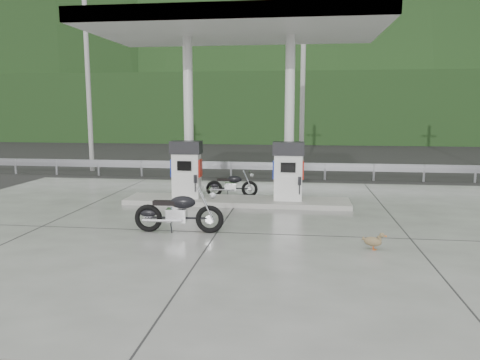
# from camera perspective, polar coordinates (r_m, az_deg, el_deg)

# --- Properties ---
(ground) EXTENTS (160.00, 160.00, 0.00)m
(ground) POSITION_cam_1_polar(r_m,az_deg,el_deg) (12.30, -1.99, -5.28)
(ground) COLOR black
(ground) RESTS_ON ground
(forecourt_apron) EXTENTS (18.00, 14.00, 0.02)m
(forecourt_apron) POSITION_cam_1_polar(r_m,az_deg,el_deg) (12.30, -1.99, -5.24)
(forecourt_apron) COLOR slate
(forecourt_apron) RESTS_ON ground
(pump_island) EXTENTS (7.00, 1.40, 0.15)m
(pump_island) POSITION_cam_1_polar(r_m,az_deg,el_deg) (14.70, -0.41, -2.59)
(pump_island) COLOR gray
(pump_island) RESTS_ON forecourt_apron
(gas_pump_left) EXTENTS (0.95, 0.55, 1.80)m
(gas_pump_left) POSITION_cam_1_polar(r_m,az_deg,el_deg) (14.84, -6.55, 1.28)
(gas_pump_left) COLOR silver
(gas_pump_left) RESTS_ON pump_island
(gas_pump_right) EXTENTS (0.95, 0.55, 1.80)m
(gas_pump_right) POSITION_cam_1_polar(r_m,az_deg,el_deg) (14.41, 5.90, 1.07)
(gas_pump_right) COLOR silver
(gas_pump_right) RESTS_ON pump_island
(canopy_column_left) EXTENTS (0.30, 0.30, 5.00)m
(canopy_column_left) POSITION_cam_1_polar(r_m,az_deg,el_deg) (15.11, -6.29, 7.50)
(canopy_column_left) COLOR silver
(canopy_column_left) RESTS_ON pump_island
(canopy_column_right) EXTENTS (0.30, 0.30, 5.00)m
(canopy_column_right) POSITION_cam_1_polar(r_m,az_deg,el_deg) (14.69, 6.05, 7.48)
(canopy_column_right) COLOR silver
(canopy_column_right) RESTS_ON pump_island
(canopy_roof) EXTENTS (8.50, 5.00, 0.40)m
(canopy_roof) POSITION_cam_1_polar(r_m,az_deg,el_deg) (14.61, -0.43, 18.15)
(canopy_roof) COLOR silver
(canopy_roof) RESTS_ON canopy_column_left
(guardrail) EXTENTS (26.00, 0.16, 1.42)m
(guardrail) POSITION_cam_1_polar(r_m,az_deg,el_deg) (20.00, 1.73, 2.20)
(guardrail) COLOR gray
(guardrail) RESTS_ON ground
(road) EXTENTS (60.00, 7.00, 0.01)m
(road) POSITION_cam_1_polar(r_m,az_deg,el_deg) (23.55, 2.56, 1.45)
(road) COLOR black
(road) RESTS_ON ground
(utility_pole_a) EXTENTS (0.22, 0.22, 8.00)m
(utility_pole_a) POSITION_cam_1_polar(r_m,az_deg,el_deg) (23.51, -18.00, 10.79)
(utility_pole_a) COLOR gray
(utility_pole_a) RESTS_ON ground
(utility_pole_b) EXTENTS (0.22, 0.22, 8.00)m
(utility_pole_b) POSITION_cam_1_polar(r_m,az_deg,el_deg) (21.30, 7.65, 11.39)
(utility_pole_b) COLOR gray
(utility_pole_b) RESTS_ON ground
(tree_band) EXTENTS (80.00, 6.00, 6.00)m
(tree_band) POSITION_cam_1_polar(r_m,az_deg,el_deg) (41.82, 4.76, 8.71)
(tree_band) COLOR black
(tree_band) RESTS_ON ground
(forested_hills) EXTENTS (100.00, 40.00, 140.00)m
(forested_hills) POSITION_cam_1_polar(r_m,az_deg,el_deg) (71.87, 5.86, 6.29)
(forested_hills) COLOR black
(forested_hills) RESTS_ON ground
(motorcycle_left) EXTENTS (1.66, 0.60, 0.78)m
(motorcycle_left) POSITION_cam_1_polar(r_m,az_deg,el_deg) (15.79, -1.00, -0.65)
(motorcycle_left) COLOR black
(motorcycle_left) RESTS_ON forecourt_apron
(motorcycle_right) EXTENTS (2.06, 0.74, 0.96)m
(motorcycle_right) POSITION_cam_1_polar(r_m,az_deg,el_deg) (11.34, -7.48, -3.97)
(motorcycle_right) COLOR black
(motorcycle_right) RESTS_ON forecourt_apron
(duck) EXTENTS (0.48, 0.31, 0.33)m
(duck) POSITION_cam_1_polar(r_m,az_deg,el_deg) (10.35, 15.88, -7.25)
(duck) COLOR brown
(duck) RESTS_ON forecourt_apron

